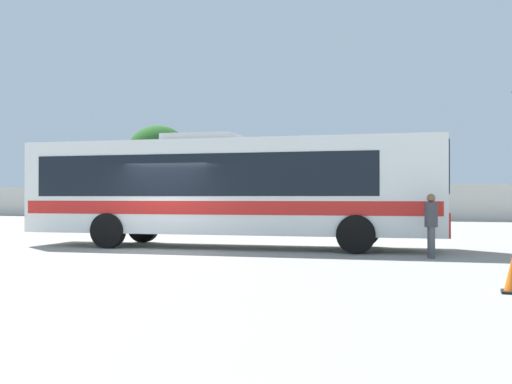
# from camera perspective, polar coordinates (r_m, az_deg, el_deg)

# --- Properties ---
(ground_plane) EXTENTS (300.00, 300.00, 0.00)m
(ground_plane) POSITION_cam_1_polar(r_m,az_deg,el_deg) (26.64, 1.07, -3.75)
(ground_plane) COLOR gray
(perimeter_wall) EXTENTS (80.00, 0.30, 2.36)m
(perimeter_wall) POSITION_cam_1_polar(r_m,az_deg,el_deg) (41.72, 7.71, -0.95)
(perimeter_wall) COLOR beige
(perimeter_wall) RESTS_ON ground_plane
(coach_bus_white_red) EXTENTS (12.68, 3.56, 3.44)m
(coach_bus_white_red) POSITION_cam_1_polar(r_m,az_deg,el_deg) (18.50, -2.80, 0.52)
(coach_bus_white_red) COLOR white
(coach_bus_white_red) RESTS_ON ground_plane
(attendant_by_bus_door) EXTENTS (0.41, 0.41, 1.60)m
(attendant_by_bus_door) POSITION_cam_1_polar(r_m,az_deg,el_deg) (15.73, 16.02, -2.70)
(attendant_by_bus_door) COLOR #4C4C51
(attendant_by_bus_door) RESTS_ON ground_plane
(parked_car_leftmost_grey) EXTENTS (4.49, 2.21, 1.54)m
(parked_car_leftmost_grey) POSITION_cam_1_polar(r_m,az_deg,el_deg) (43.55, -11.74, -1.41)
(parked_car_leftmost_grey) COLOR slate
(parked_car_leftmost_grey) RESTS_ON ground_plane
(parked_car_second_dark_blue) EXTENTS (4.57, 2.02, 1.52)m
(parked_car_second_dark_blue) POSITION_cam_1_polar(r_m,az_deg,el_deg) (40.49, -3.47, -1.49)
(parked_car_second_dark_blue) COLOR navy
(parked_car_second_dark_blue) RESTS_ON ground_plane
(parked_car_third_red) EXTENTS (4.30, 2.02, 1.48)m
(parked_car_third_red) POSITION_cam_1_polar(r_m,az_deg,el_deg) (39.15, 4.61, -1.55)
(parked_car_third_red) COLOR red
(parked_car_third_red) RESTS_ON ground_plane
(roadside_tree_left) EXTENTS (4.99, 4.99, 7.45)m
(roadside_tree_left) POSITION_cam_1_polar(r_m,az_deg,el_deg) (51.31, -9.12, 3.77)
(roadside_tree_left) COLOR brown
(roadside_tree_left) RESTS_ON ground_plane
(roadside_tree_midleft) EXTENTS (4.77, 4.77, 6.00)m
(roadside_tree_midleft) POSITION_cam_1_polar(r_m,az_deg,el_deg) (45.89, 1.03, 2.58)
(roadside_tree_midleft) COLOR brown
(roadside_tree_midleft) RESTS_ON ground_plane
(roadside_tree_midright) EXTENTS (3.32, 3.32, 5.54)m
(roadside_tree_midright) POSITION_cam_1_polar(r_m,az_deg,el_deg) (47.08, 13.15, 2.67)
(roadside_tree_midright) COLOR brown
(roadside_tree_midright) RESTS_ON ground_plane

